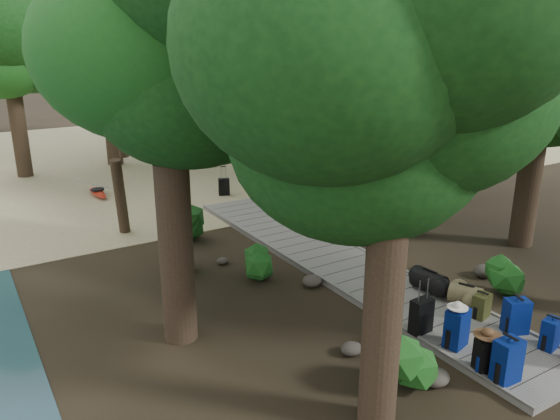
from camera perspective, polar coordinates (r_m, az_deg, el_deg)
ground at (r=12.94m, az=8.97°, el=-7.26°), size 120.00×120.00×0.00m
sand_beach at (r=26.56m, az=-13.99°, el=5.43°), size 40.00×22.00×0.02m
boardwalk at (r=13.62m, az=6.25°, el=-5.56°), size 2.00×12.00×0.12m
backpack_left_a at (r=9.69m, az=22.69°, el=-14.13°), size 0.44×0.32×0.81m
backpack_left_b at (r=9.87m, az=20.72°, el=-13.80°), size 0.40×0.32×0.65m
backpack_left_c at (r=10.37m, az=18.00°, el=-11.43°), size 0.49×0.40×0.79m
backpack_right_b at (r=10.95m, az=26.44°, el=-11.36°), size 0.39×0.31×0.63m
backpack_right_c at (r=11.21m, az=23.47°, el=-9.97°), size 0.51×0.45×0.73m
backpack_right_d at (r=11.56m, az=20.32°, el=-9.25°), size 0.40×0.33×0.54m
duffel_right_khaki at (r=11.99m, az=18.81°, el=-8.41°), size 0.65×0.75×0.42m
duffel_right_black at (r=12.37m, az=15.31°, el=-7.16°), size 0.53×0.77×0.46m
suitcase_on_boardwalk at (r=10.65m, az=14.55°, el=-10.66°), size 0.45×0.26×0.67m
lone_suitcase_on_sand at (r=19.46m, az=-5.88°, el=2.43°), size 0.43×0.34×0.60m
hat_brown at (r=9.69m, az=20.88°, el=-11.77°), size 0.45×0.45×0.13m
hat_white at (r=10.09m, az=18.10°, el=-9.36°), size 0.36×0.36×0.12m
kayak at (r=20.34m, az=-18.52°, el=1.88°), size 0.85×3.40×0.34m
sun_lounger at (r=22.61m, az=-1.70°, el=4.77°), size 1.22×2.20×0.68m
tree_right_b at (r=15.40m, az=25.83°, el=12.38°), size 4.98×4.98×8.89m
tree_right_c at (r=16.22m, az=14.79°, el=12.48°), size 4.73×4.73×8.19m
tree_right_d at (r=18.29m, az=15.11°, el=19.28°), size 6.66×6.66×12.20m
tree_right_e at (r=19.58m, az=4.99°, el=15.10°), size 5.05×5.05×9.10m
tree_right_f at (r=23.15m, az=5.43°, el=17.87°), size 6.17×6.17×11.02m
tree_left_a at (r=7.01m, az=11.66°, el=5.05°), size 4.71×4.71×7.85m
tree_left_b at (r=9.32m, az=-11.74°, el=11.19°), size 4.91×4.91×8.83m
tree_left_c at (r=12.42m, az=-11.11°, el=10.90°), size 4.61×4.61×8.02m
tree_back_a at (r=24.72m, az=-17.79°, el=15.48°), size 5.55×5.55×9.61m
tree_back_b at (r=26.24m, az=-10.31°, el=16.59°), size 5.63×5.63×10.06m
tree_back_c at (r=28.12m, az=-4.10°, el=16.58°), size 5.43×5.43×9.78m
tree_back_d at (r=23.83m, az=-26.39°, el=13.25°), size 5.16×5.16×8.60m
palm_right_a at (r=18.21m, az=3.21°, el=12.00°), size 4.24×4.24×7.23m
palm_right_b at (r=23.29m, az=1.91°, el=16.07°), size 4.92×4.92×9.51m
palm_right_c at (r=24.17m, az=-6.73°, el=12.77°), size 4.26×4.26×6.78m
palm_left_a at (r=15.53m, az=-17.69°, el=9.20°), size 4.20×4.20×6.68m
rock_left_a at (r=9.60m, az=15.92°, el=-16.45°), size 0.49×0.44×0.27m
rock_left_b at (r=10.09m, az=7.50°, el=-14.18°), size 0.40×0.36×0.22m
rock_left_c at (r=12.48m, az=3.37°, el=-7.39°), size 0.47×0.42×0.26m
rock_left_d at (r=13.71m, az=-6.03°, el=-5.30°), size 0.29×0.26×0.16m
rock_right_b at (r=13.77m, az=20.59°, el=-5.99°), size 0.53×0.48×0.29m
rock_right_c at (r=14.92m, az=12.64°, el=-3.67°), size 0.32×0.29×0.18m
shrub_left_a at (r=9.29m, az=13.02°, el=-15.00°), size 1.03×1.03×0.93m
shrub_left_b at (r=12.80m, az=-2.25°, el=-5.50°), size 0.83×0.83×0.74m
shrub_left_c at (r=15.31m, az=-9.52°, el=-1.19°), size 1.16×1.16×1.04m
shrub_right_a at (r=12.96m, az=22.54°, el=-6.48°), size 0.90×0.90×0.81m
shrub_right_b at (r=15.80m, az=11.11°, el=-0.59°), size 1.21×1.21×1.09m
shrub_right_c at (r=17.97m, az=4.16°, el=1.38°), size 0.84×0.84×0.76m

